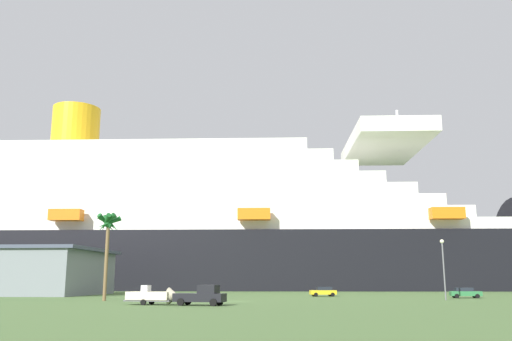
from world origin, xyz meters
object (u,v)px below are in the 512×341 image
object	(u,v)px
palm_tree	(108,229)
parked_car_yellow_taxi	(323,291)
street_lamp	(443,260)
parked_car_green_wagon	(465,293)
pickup_truck	(202,296)
small_boat_on_trailer	(155,296)
cruise_ship	(174,233)

from	to	relation	value
palm_tree	parked_car_yellow_taxi	distance (m)	37.89
street_lamp	parked_car_green_wagon	bearing A→B (deg)	55.47
pickup_truck	street_lamp	xyz separation A→B (m)	(31.87, 16.86, 4.36)
small_boat_on_trailer	palm_tree	bearing A→B (deg)	128.63
cruise_ship	small_boat_on_trailer	world-z (taller)	cruise_ship
pickup_truck	palm_tree	bearing A→B (deg)	138.53
cruise_ship	parked_car_green_wagon	size ratio (longest dim) A/B	51.32
small_boat_on_trailer	parked_car_yellow_taxi	world-z (taller)	small_boat_on_trailer
pickup_truck	small_boat_on_trailer	distance (m)	5.52
palm_tree	parked_car_yellow_taxi	world-z (taller)	palm_tree
cruise_ship	pickup_truck	bearing A→B (deg)	-78.24
cruise_ship	street_lamp	size ratio (longest dim) A/B	29.04
street_lamp	palm_tree	bearing A→B (deg)	-175.02
small_boat_on_trailer	street_lamp	size ratio (longest dim) A/B	0.84
street_lamp	parked_car_yellow_taxi	size ratio (longest dim) A/B	1.86
small_boat_on_trailer	street_lamp	world-z (taller)	street_lamp
small_boat_on_trailer	parked_car_green_wagon	bearing A→B (deg)	28.91
small_boat_on_trailer	street_lamp	xyz separation A→B (m)	(37.22, 15.50, 4.44)
palm_tree	parked_car_green_wagon	xyz separation A→B (m)	(51.99, 12.19, -8.69)
parked_car_yellow_taxi	parked_car_green_wagon	size ratio (longest dim) A/B	0.95
cruise_ship	parked_car_yellow_taxi	bearing A→B (deg)	-58.83
parked_car_green_wagon	palm_tree	bearing A→B (deg)	-166.80
parked_car_yellow_taxi	parked_car_green_wagon	distance (m)	22.26
palm_tree	parked_car_green_wagon	distance (m)	54.10
palm_tree	parked_car_green_wagon	bearing A→B (deg)	13.20
palm_tree	parked_car_yellow_taxi	size ratio (longest dim) A/B	2.60
pickup_truck	palm_tree	distance (m)	21.14
cruise_ship	street_lamp	distance (m)	91.06
pickup_truck	street_lamp	bearing A→B (deg)	27.89
small_boat_on_trailer	parked_car_yellow_taxi	xyz separation A→B (m)	(21.93, 31.31, -0.13)
small_boat_on_trailer	pickup_truck	bearing A→B (deg)	-14.28
pickup_truck	parked_car_green_wagon	world-z (taller)	pickup_truck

